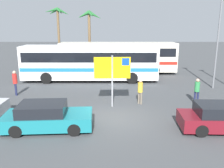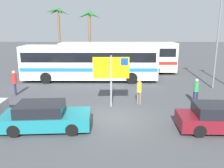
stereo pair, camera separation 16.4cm
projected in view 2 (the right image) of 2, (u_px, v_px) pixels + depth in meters
name	position (u px, v px, depth m)	size (l,w,h in m)	color
ground	(112.00, 119.00, 12.98)	(120.00, 120.00, 0.00)	#424447
bus_front_coach	(90.00, 61.00, 21.39)	(11.96, 2.49, 3.17)	white
bus_rear_coach	(118.00, 56.00, 24.91)	(11.96, 2.49, 3.17)	silver
ferry_sign	(112.00, 70.00, 14.37)	(2.20, 0.15, 3.20)	gray
car_maroon	(222.00, 118.00, 11.37)	(4.31, 1.80, 1.32)	maroon
car_teal	(45.00, 117.00, 11.56)	(4.33, 2.07, 1.32)	#19757F
pedestrian_near_sign	(14.00, 81.00, 17.12)	(0.32, 0.32, 1.80)	#1E2347
pedestrian_by_bus	(196.00, 89.00, 15.25)	(0.32, 0.32, 1.64)	#1E2347
pedestrian_crossing_lot	(139.00, 90.00, 15.17)	(0.32, 0.32, 1.63)	#706656
lamp_post_left_side	(218.00, 39.00, 18.29)	(0.56, 0.20, 7.16)	slate
palm_tree_seaside	(58.00, 19.00, 32.02)	(3.26, 3.30, 7.21)	brown
palm_tree_inland	(89.00, 23.00, 28.11)	(3.00, 3.17, 6.60)	brown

